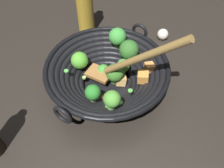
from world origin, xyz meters
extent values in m
plane|color=#28231E|center=(0.00, 0.00, 0.00)|extent=(4.00, 4.00, 0.00)
cylinder|color=black|center=(0.00, 0.00, 0.01)|extent=(0.13, 0.13, 0.01)
torus|color=black|center=(0.00, 0.00, 0.02)|extent=(0.18, 0.18, 0.02)
torus|color=black|center=(0.00, 0.00, 0.03)|extent=(0.21, 0.21, 0.02)
torus|color=black|center=(0.00, 0.00, 0.04)|extent=(0.23, 0.23, 0.02)
torus|color=black|center=(0.00, 0.00, 0.05)|extent=(0.26, 0.26, 0.02)
torus|color=black|center=(0.00, 0.00, 0.06)|extent=(0.28, 0.28, 0.02)
torus|color=black|center=(0.00, 0.00, 0.07)|extent=(0.30, 0.30, 0.02)
torus|color=black|center=(0.00, 0.00, 0.08)|extent=(0.33, 0.33, 0.02)
torus|color=black|center=(0.00, 0.00, 0.09)|extent=(0.35, 0.35, 0.01)
torus|color=black|center=(0.09, 0.16, 0.09)|extent=(0.05, 0.03, 0.05)
torus|color=black|center=(-0.09, -0.16, 0.09)|extent=(0.05, 0.03, 0.05)
cylinder|color=#63A452|center=(-0.08, 0.03, 0.04)|extent=(0.02, 0.02, 0.02)
sphere|color=#54A832|center=(-0.08, 0.03, 0.07)|extent=(0.05, 0.05, 0.05)
cylinder|color=#5CA43B|center=(-0.01, 0.03, 0.02)|extent=(0.01, 0.01, 0.01)
sphere|color=#459737|center=(-0.01, 0.03, 0.04)|extent=(0.04, 0.04, 0.04)
cylinder|color=#88B848|center=(0.04, 0.03, 0.04)|extent=(0.02, 0.02, 0.02)
sphere|color=#4E9F3F|center=(0.04, 0.03, 0.06)|extent=(0.04, 0.04, 0.04)
cylinder|color=#79BF4A|center=(0.06, 0.07, 0.06)|extent=(0.03, 0.03, 0.02)
sphere|color=#326A28|center=(0.06, 0.07, 0.09)|extent=(0.06, 0.06, 0.06)
cylinder|color=#61974A|center=(0.02, 0.01, 0.02)|extent=(0.03, 0.03, 0.02)
sphere|color=#3F7C2C|center=(0.02, 0.01, 0.05)|extent=(0.05, 0.05, 0.05)
cylinder|color=#6DA04C|center=(0.03, -0.12, 0.08)|extent=(0.02, 0.02, 0.02)
sphere|color=#529B38|center=(0.03, -0.12, 0.11)|extent=(0.04, 0.04, 0.04)
cylinder|color=#84AC57|center=(-0.03, -0.09, 0.05)|extent=(0.02, 0.02, 0.02)
sphere|color=#2A812A|center=(-0.03, -0.09, 0.08)|extent=(0.04, 0.04, 0.04)
cylinder|color=#75A744|center=(0.02, 0.12, 0.07)|extent=(0.03, 0.03, 0.02)
sphere|color=green|center=(0.02, 0.12, 0.10)|extent=(0.05, 0.05, 0.05)
cube|color=#E7944A|center=(0.12, 0.02, 0.07)|extent=(0.03, 0.03, 0.03)
cube|color=gold|center=(0.01, -0.07, 0.03)|extent=(0.03, 0.04, 0.03)
cube|color=#E59640|center=(0.10, -0.01, 0.06)|extent=(0.03, 0.03, 0.03)
cube|color=orange|center=(0.03, 0.04, 0.03)|extent=(0.03, 0.02, 0.02)
cube|color=tan|center=(-0.03, 0.03, 0.03)|extent=(0.02, 0.03, 0.02)
cube|color=#E6B467|center=(0.04, 0.01, 0.03)|extent=(0.04, 0.04, 0.03)
cube|color=orange|center=(0.01, 0.13, 0.07)|extent=(0.04, 0.03, 0.03)
cylinder|color=#56B247|center=(0.07, -0.07, 0.07)|extent=(0.01, 0.01, 0.00)
cylinder|color=#56B247|center=(0.02, -0.12, 0.08)|extent=(0.02, 0.01, 0.01)
cylinder|color=#56B247|center=(-0.11, -0.03, 0.08)|extent=(0.02, 0.02, 0.00)
cylinder|color=#99D166|center=(-0.07, -0.01, 0.04)|extent=(0.01, 0.01, 0.00)
cylinder|color=#56B247|center=(-0.08, 0.03, 0.06)|extent=(0.02, 0.02, 0.01)
cylinder|color=#99D166|center=(-0.01, -0.01, 0.03)|extent=(0.02, 0.02, 0.01)
cylinder|color=#6BC651|center=(0.04, -0.10, 0.06)|extent=(0.02, 0.02, 0.01)
cylinder|color=#56B247|center=(0.01, 0.05, 0.03)|extent=(0.02, 0.02, 0.01)
cylinder|color=#99D166|center=(0.03, 0.11, 0.07)|extent=(0.02, 0.02, 0.01)
cube|color=#9E6B38|center=(-0.03, 0.01, 0.04)|extent=(0.08, 0.07, 0.01)
cylinder|color=olive|center=(0.09, -0.04, 0.16)|extent=(0.20, 0.10, 0.20)
cylinder|color=gold|center=(-0.10, 0.26, 0.08)|extent=(0.06, 0.06, 0.16)
sphere|color=silver|center=(0.17, 0.24, 0.02)|extent=(0.04, 0.04, 0.04)
camera|label=1|loc=(0.06, -0.45, 0.56)|focal=38.24mm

